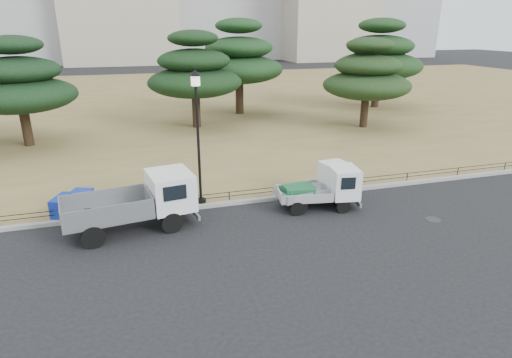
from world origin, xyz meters
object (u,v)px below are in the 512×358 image
object	(u,v)px
street_lamp	(197,116)
tarp_pile	(76,205)
truck_large	(138,200)
truck_kei_front	(324,188)
truck_kei_rear	(320,185)

from	to	relation	value
street_lamp	tarp_pile	distance (m)	6.05
truck_large	truck_kei_front	world-z (taller)	truck_large
truck_large	tarp_pile	size ratio (longest dim) A/B	2.62
truck_large	truck_kei_rear	distance (m)	7.63
truck_large	tarp_pile	xyz separation A→B (m)	(-2.41, 1.72, -0.58)
street_lamp	truck_large	bearing A→B (deg)	-149.30
truck_kei_front	street_lamp	bearing A→B (deg)	169.96
truck_large	tarp_pile	world-z (taller)	truck_large
truck_kei_front	truck_large	bearing A→B (deg)	-172.28
truck_kei_front	tarp_pile	xyz separation A→B (m)	(-10.02, 1.88, -0.30)
truck_kei_rear	tarp_pile	distance (m)	10.13
truck_kei_front	tarp_pile	world-z (taller)	truck_kei_front
street_lamp	tarp_pile	bearing A→B (deg)	178.12
truck_kei_rear	street_lamp	size ratio (longest dim) A/B	0.62
truck_large	truck_kei_front	distance (m)	7.63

